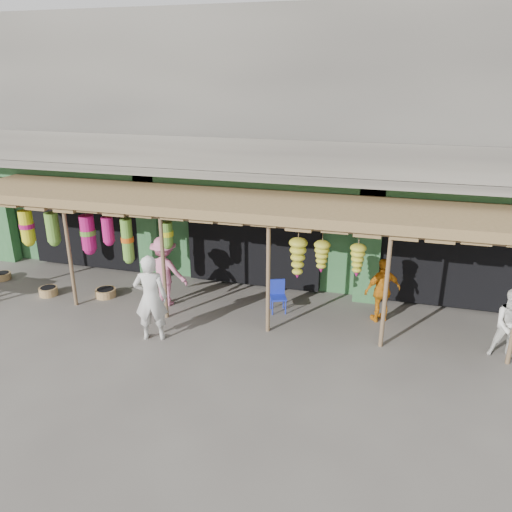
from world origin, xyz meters
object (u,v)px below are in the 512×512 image
(person_front, at_px, (151,298))
(person_right, at_px, (511,325))
(person_shopper, at_px, (165,271))
(blue_chair, at_px, (278,294))
(person_vendor, at_px, (382,290))

(person_front, distance_m, person_right, 7.45)
(person_front, relative_size, person_shopper, 1.09)
(blue_chair, height_order, person_shopper, person_shopper)
(person_shopper, bearing_deg, person_right, 178.17)
(person_front, relative_size, person_right, 1.30)
(person_right, height_order, person_vendor, person_vendor)
(person_right, bearing_deg, person_shopper, 176.18)
(person_right, height_order, person_shopper, person_shopper)
(blue_chair, relative_size, person_right, 0.52)
(person_shopper, bearing_deg, blue_chair, -170.35)
(person_vendor, xyz_separation_m, person_shopper, (-5.25, -0.55, 0.12))
(person_front, bearing_deg, person_right, 172.38)
(blue_chair, height_order, person_right, person_right)
(person_front, height_order, person_vendor, person_front)
(person_right, xyz_separation_m, person_shopper, (-7.82, 0.43, 0.14))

